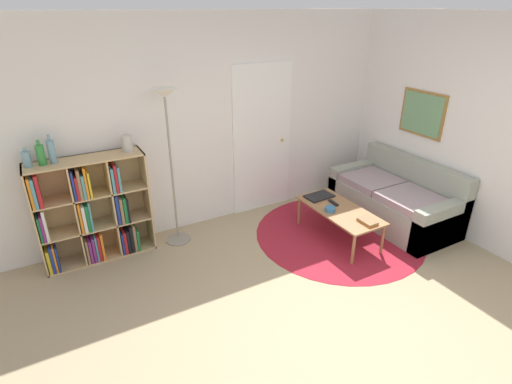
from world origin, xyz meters
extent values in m
plane|color=tan|center=(0.00, 0.00, 0.00)|extent=(14.00, 14.00, 0.00)
cube|color=silver|center=(0.00, 2.54, 1.30)|extent=(7.71, 0.05, 2.60)
cube|color=white|center=(0.59, 2.51, 1.00)|extent=(0.87, 0.02, 2.00)
sphere|color=tan|center=(0.89, 2.48, 0.96)|extent=(0.04, 0.04, 0.04)
cube|color=silver|center=(2.38, 1.26, 1.30)|extent=(0.05, 5.52, 2.60)
cube|color=olive|center=(2.34, 1.43, 1.38)|extent=(0.02, 0.66, 0.57)
cube|color=#669366|center=(2.33, 1.43, 1.38)|extent=(0.01, 0.60, 0.51)
cylinder|color=maroon|center=(1.06, 1.35, 0.00)|extent=(2.10, 2.10, 0.01)
cube|color=tan|center=(-2.23, 2.33, 0.60)|extent=(0.02, 0.34, 1.19)
cube|color=tan|center=(-1.07, 2.33, 0.60)|extent=(0.02, 0.34, 1.19)
cube|color=tan|center=(-1.65, 2.33, 1.18)|extent=(1.18, 0.34, 0.02)
cube|color=tan|center=(-1.65, 2.33, 0.01)|extent=(1.18, 0.34, 0.02)
cube|color=tan|center=(-1.65, 2.49, 0.60)|extent=(1.18, 0.02, 1.19)
cube|color=tan|center=(-1.84, 2.33, 0.60)|extent=(0.02, 0.32, 1.16)
cube|color=tan|center=(-1.46, 2.33, 0.60)|extent=(0.02, 0.32, 1.16)
cube|color=tan|center=(-1.65, 2.33, 0.40)|extent=(1.15, 0.32, 0.02)
cube|color=tan|center=(-1.65, 2.33, 0.79)|extent=(1.15, 0.32, 0.02)
cube|color=gold|center=(-2.20, 2.29, 0.16)|extent=(0.03, 0.24, 0.28)
cube|color=navy|center=(-2.16, 2.28, 0.17)|extent=(0.03, 0.22, 0.31)
cube|color=orange|center=(-2.13, 2.29, 0.17)|extent=(0.02, 0.26, 0.31)
cube|color=navy|center=(-2.11, 2.28, 0.17)|extent=(0.02, 0.24, 0.29)
cube|color=olive|center=(-1.81, 2.26, 0.16)|extent=(0.03, 0.20, 0.29)
cube|color=#7F287A|center=(-1.77, 2.27, 0.16)|extent=(0.03, 0.21, 0.28)
cube|color=#7F287A|center=(-1.74, 2.28, 0.17)|extent=(0.03, 0.23, 0.30)
cube|color=teal|center=(-1.71, 2.26, 0.17)|extent=(0.02, 0.20, 0.31)
cube|color=#B21E23|center=(-1.68, 2.28, 0.17)|extent=(0.03, 0.23, 0.31)
cube|color=orange|center=(-1.65, 2.30, 0.18)|extent=(0.03, 0.27, 0.33)
cube|color=navy|center=(-1.43, 2.29, 0.15)|extent=(0.02, 0.26, 0.26)
cube|color=#B21E23|center=(-1.40, 2.26, 0.16)|extent=(0.03, 0.19, 0.28)
cube|color=black|center=(-1.36, 2.27, 0.16)|extent=(0.03, 0.22, 0.29)
cube|color=black|center=(-1.32, 2.27, 0.18)|extent=(0.03, 0.22, 0.33)
cube|color=olive|center=(-1.29, 2.29, 0.18)|extent=(0.03, 0.26, 0.33)
cube|color=#196B38|center=(-1.25, 2.28, 0.15)|extent=(0.03, 0.23, 0.26)
cube|color=#196B38|center=(-2.20, 2.29, 0.55)|extent=(0.02, 0.25, 0.28)
cube|color=#7F287A|center=(-2.17, 2.27, 0.56)|extent=(0.03, 0.21, 0.29)
cube|color=silver|center=(-2.14, 2.27, 0.59)|extent=(0.03, 0.22, 0.35)
cube|color=orange|center=(-1.81, 2.26, 0.58)|extent=(0.03, 0.20, 0.34)
cube|color=silver|center=(-1.77, 2.27, 0.57)|extent=(0.03, 0.22, 0.31)
cube|color=#196B38|center=(-1.74, 2.27, 0.57)|extent=(0.03, 0.21, 0.31)
cube|color=teal|center=(-1.71, 2.28, 0.58)|extent=(0.02, 0.23, 0.34)
cube|color=navy|center=(-1.42, 2.29, 0.59)|extent=(0.03, 0.25, 0.35)
cube|color=olive|center=(-1.38, 2.28, 0.57)|extent=(0.03, 0.23, 0.31)
cube|color=#196B38|center=(-1.34, 2.29, 0.57)|extent=(0.03, 0.25, 0.31)
cube|color=black|center=(-1.31, 2.28, 0.55)|extent=(0.02, 0.24, 0.28)
cube|color=orange|center=(-2.20, 2.27, 0.96)|extent=(0.02, 0.21, 0.33)
cube|color=teal|center=(-2.17, 2.26, 0.96)|extent=(0.03, 0.19, 0.32)
cube|color=#B21E23|center=(-2.13, 2.28, 0.97)|extent=(0.03, 0.22, 0.34)
cube|color=navy|center=(-1.81, 2.29, 0.96)|extent=(0.02, 0.25, 0.32)
cube|color=#B21E23|center=(-1.78, 2.28, 0.93)|extent=(0.02, 0.24, 0.26)
cube|color=olive|center=(-1.75, 2.28, 0.96)|extent=(0.03, 0.24, 0.33)
cube|color=teal|center=(-1.72, 2.29, 0.93)|extent=(0.03, 0.26, 0.26)
cube|color=orange|center=(-1.69, 2.27, 0.97)|extent=(0.02, 0.21, 0.34)
cube|color=gold|center=(-1.66, 2.28, 0.94)|extent=(0.02, 0.23, 0.29)
cube|color=teal|center=(-1.42, 2.26, 0.94)|extent=(0.03, 0.20, 0.28)
cube|color=#B21E23|center=(-1.39, 2.28, 0.95)|extent=(0.03, 0.24, 0.31)
cube|color=teal|center=(-1.36, 2.30, 0.94)|extent=(0.02, 0.26, 0.29)
cylinder|color=gray|center=(-0.77, 2.22, 0.01)|extent=(0.30, 0.30, 0.01)
cylinder|color=gray|center=(-0.77, 2.22, 0.93)|extent=(0.02, 0.02, 1.75)
cone|color=white|center=(-0.77, 2.22, 1.80)|extent=(0.27, 0.27, 0.10)
cube|color=gray|center=(1.91, 1.31, 0.21)|extent=(0.85, 1.65, 0.42)
cube|color=gray|center=(2.25, 1.31, 0.41)|extent=(0.16, 1.65, 0.81)
cube|color=gray|center=(1.91, 0.56, 0.28)|extent=(0.85, 0.16, 0.56)
cube|color=gray|center=(1.91, 2.06, 0.28)|extent=(0.85, 0.16, 0.56)
cube|color=gray|center=(1.83, 0.98, 0.47)|extent=(0.65, 0.65, 0.10)
cube|color=gray|center=(1.83, 1.64, 0.47)|extent=(0.65, 0.65, 0.10)
cube|color=#996B42|center=(0.99, 1.31, 0.39)|extent=(0.52, 1.13, 0.02)
cylinder|color=#996B42|center=(0.77, 0.78, 0.19)|extent=(0.04, 0.04, 0.38)
cylinder|color=#996B42|center=(0.77, 1.83, 0.19)|extent=(0.04, 0.04, 0.38)
cylinder|color=#996B42|center=(1.21, 0.78, 0.19)|extent=(0.04, 0.04, 0.38)
cylinder|color=#996B42|center=(1.21, 1.83, 0.19)|extent=(0.04, 0.04, 0.38)
cube|color=black|center=(0.98, 1.70, 0.41)|extent=(0.37, 0.25, 0.02)
cylinder|color=teal|center=(0.85, 1.32, 0.43)|extent=(0.13, 0.13, 0.05)
cube|color=orange|center=(1.05, 0.89, 0.41)|extent=(0.14, 0.21, 0.02)
cube|color=olive|center=(1.04, 0.89, 0.43)|extent=(0.14, 0.21, 0.02)
cube|color=black|center=(1.02, 1.46, 0.41)|extent=(0.06, 0.18, 0.02)
cylinder|color=#6B93A3|center=(-2.16, 2.34, 1.27)|extent=(0.08, 0.08, 0.16)
cylinder|color=#6B93A3|center=(-2.16, 2.34, 1.37)|extent=(0.03, 0.03, 0.04)
cylinder|color=#2D8438|center=(-2.03, 2.34, 1.30)|extent=(0.08, 0.08, 0.21)
cylinder|color=#2D8438|center=(-2.03, 2.34, 1.43)|extent=(0.03, 0.03, 0.05)
cylinder|color=#6B93A3|center=(-1.93, 2.35, 1.31)|extent=(0.07, 0.07, 0.24)
cylinder|color=#6B93A3|center=(-1.93, 2.35, 1.46)|extent=(0.03, 0.03, 0.06)
cylinder|color=#B7B2A8|center=(-1.20, 2.33, 1.29)|extent=(0.11, 0.11, 0.19)
camera|label=1|loc=(-1.99, -1.95, 2.63)|focal=28.00mm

